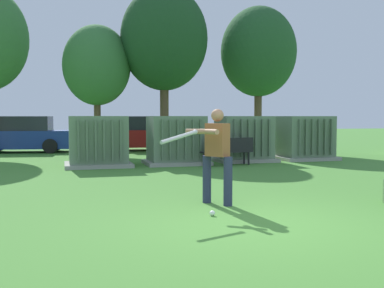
# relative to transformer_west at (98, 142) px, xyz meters

# --- Properties ---
(ground_plane) EXTENTS (96.00, 96.00, 0.00)m
(ground_plane) POSITION_rel_transformer_west_xyz_m (1.67, -8.83, -0.79)
(ground_plane) COLOR #478433
(transformer_west) EXTENTS (2.10, 1.70, 1.62)m
(transformer_west) POSITION_rel_transformer_west_xyz_m (0.00, 0.00, 0.00)
(transformer_west) COLOR #9E9B93
(transformer_west) RESTS_ON ground
(transformer_mid_west) EXTENTS (2.10, 1.70, 1.62)m
(transformer_mid_west) POSITION_rel_transformer_west_xyz_m (2.59, 0.04, 0.00)
(transformer_mid_west) COLOR #9E9B93
(transformer_mid_west) RESTS_ON ground
(transformer_mid_east) EXTENTS (2.10, 1.70, 1.62)m
(transformer_mid_east) POSITION_rel_transformer_west_xyz_m (5.18, 0.37, 0.00)
(transformer_mid_east) COLOR #9E9B93
(transformer_mid_east) RESTS_ON ground
(transformer_east) EXTENTS (2.10, 1.70, 1.62)m
(transformer_east) POSITION_rel_transformer_west_xyz_m (7.64, 0.41, 0.00)
(transformer_east) COLOR #9E9B93
(transformer_east) RESTS_ON ground
(park_bench) EXTENTS (1.84, 0.72, 0.92)m
(park_bench) POSITION_rel_transformer_west_xyz_m (4.10, -0.90, -0.25)
(park_bench) COLOR black
(park_bench) RESTS_ON ground
(batter) EXTENTS (1.45, 1.14, 1.74)m
(batter) POSITION_rel_transformer_west_xyz_m (1.57, -7.18, 0.19)
(batter) COLOR #282D4C
(batter) RESTS_ON ground
(sports_ball) EXTENTS (0.09, 0.09, 0.09)m
(sports_ball) POSITION_rel_transformer_west_xyz_m (1.22, -8.09, -0.74)
(sports_ball) COLOR white
(sports_ball) RESTS_ON ground
(tree_center_left) EXTENTS (2.89, 2.89, 5.51)m
(tree_center_left) POSITION_rel_transformer_west_xyz_m (0.36, 5.22, 2.99)
(tree_center_left) COLOR brown
(tree_center_left) RESTS_ON ground
(tree_center_right) EXTENTS (3.79, 3.79, 7.24)m
(tree_center_right) POSITION_rel_transformer_west_xyz_m (3.22, 4.81, 4.18)
(tree_center_right) COLOR brown
(tree_center_right) RESTS_ON ground
(tree_right) EXTENTS (3.52, 3.52, 6.72)m
(tree_right) POSITION_rel_transformer_west_xyz_m (7.77, 5.06, 3.82)
(tree_right) COLOR brown
(tree_right) RESTS_ON ground
(parked_car_leftmost) EXTENTS (4.39, 2.35, 1.62)m
(parked_car_leftmost) POSITION_rel_transformer_west_xyz_m (-2.77, 7.01, -0.04)
(parked_car_leftmost) COLOR navy
(parked_car_leftmost) RESTS_ON ground
(parked_car_left_of_center) EXTENTS (4.28, 2.07, 1.62)m
(parked_car_left_of_center) POSITION_rel_transformer_west_xyz_m (2.67, 6.78, -0.04)
(parked_car_left_of_center) COLOR maroon
(parked_car_left_of_center) RESTS_ON ground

